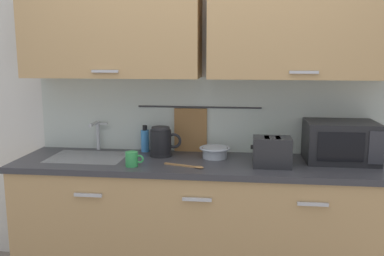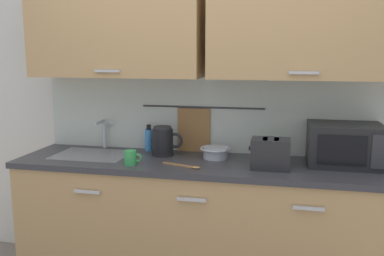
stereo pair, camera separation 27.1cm
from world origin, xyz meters
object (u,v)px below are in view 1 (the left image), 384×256
(electric_kettle, at_px, (161,142))
(mug_by_kettle, at_px, (265,149))
(mug_near_sink, at_px, (132,159))
(wooden_spoon, at_px, (189,166))
(toaster, at_px, (272,152))
(microwave, at_px, (340,142))
(mixing_bowl, at_px, (215,151))
(dish_soap_bottle, at_px, (145,140))

(electric_kettle, relative_size, mug_by_kettle, 1.89)
(mug_near_sink, height_order, wooden_spoon, mug_near_sink)
(wooden_spoon, bearing_deg, electric_kettle, 129.93)
(toaster, distance_m, wooden_spoon, 0.54)
(microwave, distance_m, mixing_bowl, 0.84)
(dish_soap_bottle, distance_m, mug_near_sink, 0.42)
(microwave, bearing_deg, mug_by_kettle, 169.17)
(mug_near_sink, height_order, mixing_bowl, mug_near_sink)
(dish_soap_bottle, relative_size, mug_by_kettle, 1.63)
(electric_kettle, xyz_separation_m, mug_by_kettle, (0.73, 0.09, -0.05))
(mixing_bowl, distance_m, wooden_spoon, 0.30)
(mug_by_kettle, bearing_deg, mixing_bowl, -164.28)
(mug_near_sink, bearing_deg, mixing_bowl, 29.16)
(dish_soap_bottle, relative_size, toaster, 0.77)
(mug_by_kettle, bearing_deg, dish_soap_bottle, 177.95)
(mug_by_kettle, height_order, wooden_spoon, mug_by_kettle)
(toaster, bearing_deg, mug_by_kettle, 95.15)
(dish_soap_bottle, height_order, wooden_spoon, dish_soap_bottle)
(wooden_spoon, bearing_deg, mixing_bowl, 60.03)
(microwave, xyz_separation_m, mixing_bowl, (-0.84, -0.01, -0.09))
(toaster, bearing_deg, wooden_spoon, -171.29)
(toaster, bearing_deg, electric_kettle, 165.80)
(microwave, distance_m, mug_near_sink, 1.39)
(mixing_bowl, bearing_deg, dish_soap_bottle, 166.02)
(mug_near_sink, relative_size, wooden_spoon, 0.44)
(toaster, bearing_deg, microwave, 21.89)
(mug_near_sink, distance_m, mixing_bowl, 0.59)
(mug_by_kettle, xyz_separation_m, wooden_spoon, (-0.50, -0.36, -0.04))
(mug_by_kettle, bearing_deg, wooden_spoon, -144.37)
(microwave, xyz_separation_m, mug_by_kettle, (-0.49, 0.09, -0.09))
(electric_kettle, distance_m, wooden_spoon, 0.37)
(electric_kettle, bearing_deg, mug_by_kettle, 6.89)
(electric_kettle, relative_size, wooden_spoon, 0.84)
(microwave, xyz_separation_m, mug_near_sink, (-1.35, -0.29, -0.09))
(wooden_spoon, bearing_deg, mug_near_sink, -176.07)
(microwave, bearing_deg, toaster, -158.11)
(microwave, xyz_separation_m, wooden_spoon, (-0.99, -0.27, -0.13))
(electric_kettle, relative_size, toaster, 0.89)
(mixing_bowl, distance_m, mug_by_kettle, 0.37)
(toaster, xyz_separation_m, wooden_spoon, (-0.53, -0.08, -0.09))
(electric_kettle, xyz_separation_m, mixing_bowl, (0.38, -0.01, -0.06))
(electric_kettle, bearing_deg, dish_soap_bottle, 140.59)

